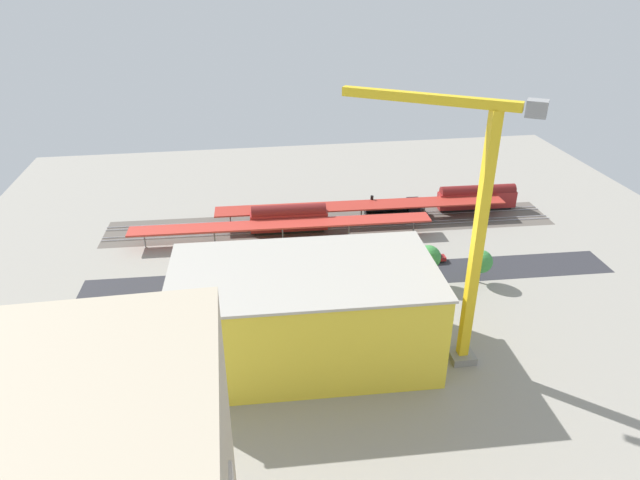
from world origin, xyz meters
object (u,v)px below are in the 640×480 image
Objects in this scene: locomotive at (395,207)px; freight_coach_far at (289,218)px; street_tree_0 at (391,261)px; street_tree_1 at (312,271)px; parked_car_2 at (354,264)px; box_truck_0 at (328,286)px; construction_building at (304,314)px; platform_canopy_near at (282,224)px; traffic_light at (405,265)px; street_tree_5 at (406,265)px; platform_canopy_far at (362,205)px; street_tree_4 at (481,262)px; parked_car_1 at (395,261)px; street_tree_2 at (303,269)px; tower_crane at (467,219)px; parked_car_3 at (314,266)px; parked_car_0 at (434,258)px; street_tree_3 at (429,258)px; box_truck_1 at (354,286)px; passenger_coach at (477,197)px; parked_car_4 at (270,271)px.

freight_coach_far is at bearing 11.60° from locomotive.
street_tree_0 is 1.32× the size of street_tree_1.
box_truck_0 is at bearing 52.81° from parked_car_2.
construction_building is at bearing 69.06° from box_truck_0.
platform_canopy_near is 19.13m from parked_car_2.
parked_car_2 is 11.72m from traffic_light.
platform_canopy_near is 13.25× the size of parked_car_2.
locomotive is 1.96× the size of street_tree_5.
platform_canopy_far is 17.21m from freight_coach_far.
street_tree_4 is at bearing 177.39° from street_tree_1.
street_tree_2 is at bearing 20.84° from parked_car_1.
platform_canopy_far is 10.08× the size of street_tree_4.
tower_crane is at bearing 93.24° from traffic_light.
street_tree_5 reaches higher than parked_car_3.
freight_coach_far is 43.34m from construction_building.
parked_car_2 reaches higher than parked_car_0.
box_truck_0 reaches higher than parked_car_0.
platform_canopy_far is at bearing -121.00° from street_tree_2.
box_truck_1 is at bearing 4.96° from street_tree_3.
traffic_light is at bearing 178.03° from street_tree_2.
traffic_light is at bearing 125.38° from freight_coach_far.
parked_car_0 is at bearing -136.88° from traffic_light.
street_tree_5 is at bearing 129.38° from parked_car_2.
parked_car_0 is at bearing 179.24° from parked_car_3.
platform_canopy_near is 41.57m from street_tree_4.
freight_coach_far is 54.78m from tower_crane.
platform_canopy_far is 3.51× the size of passenger_coach.
parked_car_2 is 15.26m from street_tree_3.
parked_car_1 is 0.48× the size of street_tree_0.
street_tree_1 is at bearing -2.61° from street_tree_4.
parked_car_0 is (-10.30, 20.83, -3.18)m from platform_canopy_far.
platform_canopy_near is 39.23m from construction_building.
parked_car_1 is 0.85× the size of parked_car_2.
parked_car_3 is at bearing -31.49° from street_tree_5.
parked_car_1 reaches higher than parked_car_4.
box_truck_1 is at bearing 41.50° from passenger_coach.
traffic_light is (-7.61, 8.14, 3.65)m from parked_car_2.
platform_canopy_far is 31.20m from box_truck_1.
parked_car_1 is at bearing -159.16° from street_tree_2.
freight_coach_far reaches higher than box_truck_0.
street_tree_1 is at bearing 79.61° from parked_car_3.
freight_coach_far is 32.07m from traffic_light.
street_tree_4 reaches higher than locomotive.
platform_canopy_far is 33.07m from street_tree_2.
platform_canopy_near reaches higher than parked_car_1.
parked_car_1 is at bearing -94.46° from street_tree_5.
platform_canopy_near is 13.68× the size of parked_car_0.
platform_canopy_near is at bearing -33.60° from street_tree_4.
parked_car_2 is (8.24, -0.17, -0.01)m from parked_car_1.
street_tree_2 is at bearing -1.97° from traffic_light.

